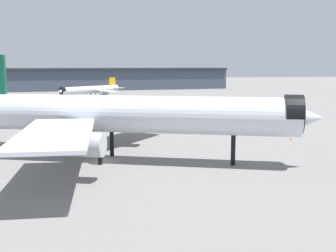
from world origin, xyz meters
TOP-DOWN VIEW (x-y plane):
  - ground at (0.00, 0.00)m, footprint 900.00×900.00m
  - airliner_near_gate at (2.72, -0.18)m, footprint 64.91×57.82m
  - airliner_far_taxiway at (-7.31, 133.53)m, footprint 31.90×30.06m
  - terminal_building at (-15.95, 207.22)m, footprint 190.49×55.32m
  - baggage_tug_wing at (-15.81, 35.33)m, footprint 3.43×3.39m
  - traffic_cone_near_nose at (40.39, 14.37)m, footprint 0.58×0.58m

SIDE VIEW (x-z plane):
  - ground at x=0.00m, z-range 0.00..0.00m
  - traffic_cone_near_nose at x=40.39m, z-range 0.00..0.73m
  - baggage_tug_wing at x=-15.81m, z-range 0.05..1.90m
  - airliner_far_taxiway at x=-7.31m, z-range -0.59..9.30m
  - terminal_building at x=-15.95m, z-range -4.77..19.25m
  - airliner_near_gate at x=2.72m, z-range -1.08..17.06m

